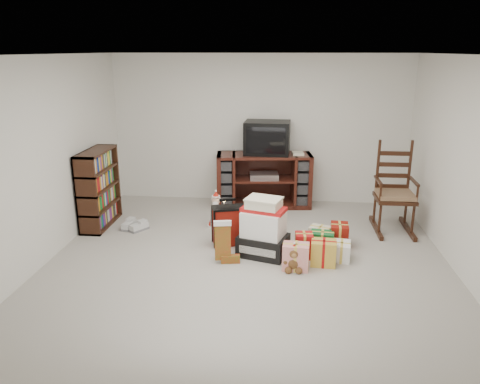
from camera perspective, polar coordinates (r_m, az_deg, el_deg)
name	(u,v)px	position (r m, az deg, el deg)	size (l,w,h in m)	color
room	(248,164)	(5.57, 1.03, 3.44)	(5.01, 5.01, 2.51)	beige
tv_stand	(264,180)	(7.88, 2.92, 1.48)	(1.62, 0.72, 0.89)	#401912
bookshelf	(99,190)	(7.27, -16.83, 0.28)	(0.31, 0.94, 1.15)	#32190D
rocking_chair	(393,199)	(7.19, 18.20, -0.80)	(0.54, 0.90, 1.35)	#32190D
gift_pile	(263,231)	(6.00, 2.87, -4.77)	(0.70, 0.60, 0.76)	black
red_suitcase	(229,225)	(6.34, -1.39, -4.10)	(0.46, 0.32, 0.63)	maroon
stocking	(223,241)	(5.83, -2.12, -6.05)	(0.25, 0.11, 0.55)	#0D7D1A
teddy_bear	(294,260)	(5.70, 6.57, -8.20)	(0.21, 0.19, 0.31)	brown
santa_figurine	(273,222)	(6.62, 4.09, -3.64)	(0.29, 0.27, 0.59)	#B31F13
mrs_claus_figurine	(216,213)	(6.98, -2.93, -2.59)	(0.27, 0.26, 0.56)	#B31F13
sneaker_pair	(134,226)	(7.10, -12.80, -4.07)	(0.41, 0.31, 0.10)	silver
gift_cluster	(320,245)	(6.15, 9.76, -6.42)	(0.80, 1.16, 0.27)	red
crt_television	(267,138)	(7.74, 3.33, 6.63)	(0.76, 0.57, 0.54)	black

